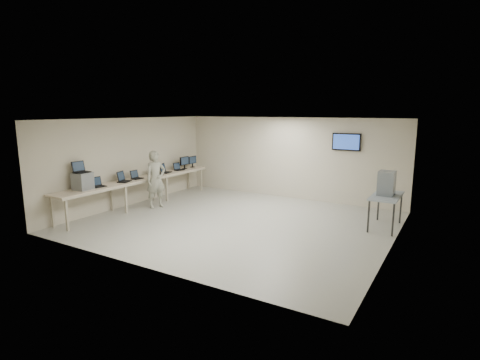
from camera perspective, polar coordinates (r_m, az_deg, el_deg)
The scene contains 15 objects.
room at distance 10.08m, azimuth -0.25°, elevation 1.31°, with size 8.01×7.01×2.81m.
workbench at distance 12.37m, azimuth -14.93°, elevation -0.07°, with size 0.76×6.00×0.90m.
equipment_box at distance 11.05m, azimuth -22.85°, elevation -0.16°, with size 0.39×0.45×0.47m, color slate.
laptop_on_box at distance 11.05m, azimuth -23.15°, elevation 1.46°, with size 0.34×0.41×0.31m.
laptop_0 at distance 11.34m, azimuth -20.88°, elevation -0.61°, with size 0.33×0.38×0.28m.
laptop_1 at distance 11.89m, azimuth -17.41°, elevation 0.13°, with size 0.44×0.47×0.31m.
laptop_2 at distance 12.29m, azimuth -15.57°, elevation 0.51°, with size 0.30×0.36×0.27m.
laptop_3 at distance 12.87m, azimuth -12.64°, elevation 1.07°, with size 0.35×0.38×0.26m.
laptop_4 at distance 13.27m, azimuth -11.44°, elevation 1.46°, with size 0.43×0.47×0.31m.
laptop_5 at distance 13.72m, azimuth -9.40°, elevation 1.77°, with size 0.30×0.36×0.26m.
monitor_near at distance 13.96m, azimuth -8.47°, elevation 2.80°, with size 0.20×0.46×0.45m.
monitor_far at distance 14.33m, azimuth -7.27°, elevation 2.95°, with size 0.19×0.43×0.42m.
soldier at distance 12.02m, azimuth -12.69°, elevation 0.08°, with size 0.66×0.43×1.80m, color slate.
side_table at distance 10.41m, azimuth 21.40°, elevation -2.55°, with size 0.68×1.46×0.87m.
storage_bins at distance 10.34m, azimuth 21.44°, elevation -0.44°, with size 0.40×0.44×0.63m.
Camera 1 is at (5.14, -8.48, 3.03)m, focal length 28.00 mm.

